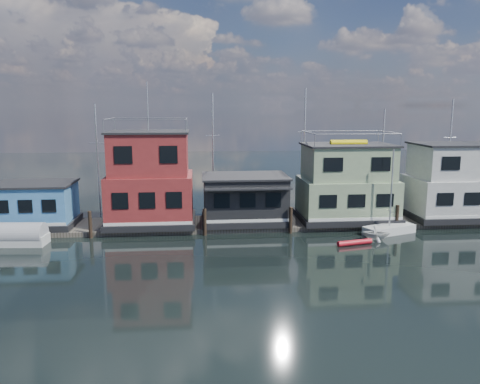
{
  "coord_description": "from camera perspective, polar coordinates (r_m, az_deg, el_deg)",
  "views": [
    {
      "loc": [
        -4.41,
        -27.38,
        10.33
      ],
      "look_at": [
        -0.9,
        12.0,
        3.0
      ],
      "focal_mm": 35.0,
      "sensor_mm": 36.0,
      "label": 1
    }
  ],
  "objects": [
    {
      "name": "background_masts",
      "position": [
        46.55,
        6.32,
        4.55
      ],
      "size": [
        36.4,
        0.16,
        12.0
      ],
      "color": "silver",
      "rests_on": "ground"
    },
    {
      "name": "houseboat_red",
      "position": [
        40.08,
        -10.88,
        1.38
      ],
      "size": [
        7.4,
        5.9,
        11.86
      ],
      "color": "black",
      "rests_on": "dock"
    },
    {
      "name": "ground",
      "position": [
        29.6,
        3.86,
        -9.95
      ],
      "size": [
        160.0,
        160.0,
        0.0
      ],
      "primitive_type": "plane",
      "color": "black",
      "rests_on": "ground"
    },
    {
      "name": "dinghy_white",
      "position": [
        38.04,
        16.22,
        -4.78
      ],
      "size": [
        2.58,
        2.36,
        1.16
      ],
      "primitive_type": "imported",
      "rotation": [
        0.0,
        0.0,
        1.34
      ],
      "color": "silver",
      "rests_on": "ground"
    },
    {
      "name": "houseboat_dark",
      "position": [
        40.34,
        0.58,
        -0.81
      ],
      "size": [
        7.4,
        6.1,
        4.06
      ],
      "color": "black",
      "rests_on": "dock"
    },
    {
      "name": "dock",
      "position": [
        40.91,
        1.27,
        -3.84
      ],
      "size": [
        48.0,
        5.0,
        0.4
      ],
      "primitive_type": "cube",
      "color": "#595147",
      "rests_on": "ground"
    },
    {
      "name": "houseboat_green",
      "position": [
        42.0,
        12.89,
        0.94
      ],
      "size": [
        8.4,
        5.9,
        7.03
      ],
      "color": "black",
      "rests_on": "dock"
    },
    {
      "name": "houseboat_blue",
      "position": [
        42.45,
        -23.66,
        -1.43
      ],
      "size": [
        6.4,
        4.9,
        3.66
      ],
      "color": "black",
      "rests_on": "dock"
    },
    {
      "name": "tarp_runabout",
      "position": [
        39.08,
        -25.65,
        -4.86
      ],
      "size": [
        4.61,
        2.13,
        1.82
      ],
      "rotation": [
        0.0,
        0.0,
        -0.07
      ],
      "color": "silver",
      "rests_on": "ground"
    },
    {
      "name": "red_kayak",
      "position": [
        36.31,
        13.8,
        -6.0
      ],
      "size": [
        2.82,
        1.04,
        0.41
      ],
      "primitive_type": "cylinder",
      "rotation": [
        0.0,
        1.57,
        0.23
      ],
      "color": "red",
      "rests_on": "ground"
    },
    {
      "name": "pilings",
      "position": [
        37.95,
        1.24,
        -3.58
      ],
      "size": [
        42.28,
        0.28,
        2.2
      ],
      "color": "#2D2116",
      "rests_on": "ground"
    },
    {
      "name": "houseboat_white",
      "position": [
        46.07,
        24.81,
        1.05
      ],
      "size": [
        8.4,
        5.9,
        6.66
      ],
      "color": "black",
      "rests_on": "dock"
    },
    {
      "name": "day_sailer",
      "position": [
        40.22,
        17.72,
        -4.28
      ],
      "size": [
        4.63,
        2.86,
        6.93
      ],
      "rotation": [
        0.0,
        0.0,
        0.34
      ],
      "color": "silver",
      "rests_on": "ground"
    }
  ]
}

